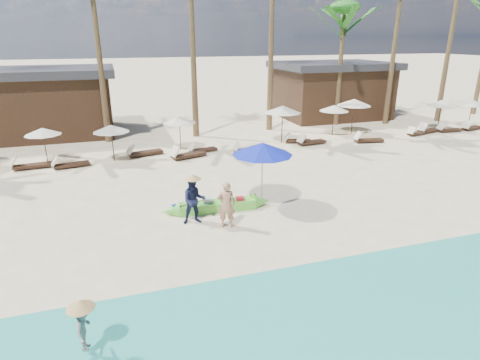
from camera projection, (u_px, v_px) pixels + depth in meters
name	position (u px, v px, depth m)	size (l,w,h in m)	color
ground	(219.00, 235.00, 13.23)	(240.00, 240.00, 0.00)	#FFE4BC
wet_sand_strip	(278.00, 337.00, 8.75)	(240.00, 4.50, 0.01)	tan
green_canoe	(217.00, 205.00, 15.06)	(4.63, 0.75, 0.59)	#58C23B
tourist	(226.00, 205.00, 13.55)	(0.60, 0.40, 1.66)	tan
vendor_green	(194.00, 201.00, 13.84)	(0.82, 0.64, 1.69)	#141A39
vendor_yellow	(84.00, 327.00, 8.01)	(0.68, 0.39, 1.05)	gray
blue_umbrella	(263.00, 149.00, 14.96)	(2.29, 2.29, 2.47)	#99999E
resort_parasol_4	(43.00, 131.00, 20.24)	(1.79, 1.79, 1.85)	#351F16
lounger_4_left	(29.00, 165.00, 19.79)	(1.89, 0.73, 0.63)	#351F16
lounger_4_right	(69.00, 164.00, 19.98)	(1.83, 0.83, 0.60)	#351F16
resort_parasol_5	(111.00, 128.00, 20.58)	(1.86, 1.86, 1.92)	#351F16
lounger_5_left	(143.00, 152.00, 21.95)	(2.03, 1.02, 0.66)	#351F16
resort_parasol_6	(179.00, 120.00, 22.67)	(1.88, 1.88, 1.93)	#351F16
lounger_6_left	(186.00, 154.00, 21.51)	(2.07, 1.20, 0.67)	#351F16
lounger_6_right	(201.00, 149.00, 22.63)	(1.69, 0.80, 0.55)	#351F16
resort_parasol_7	(283.00, 109.00, 24.10)	(2.22, 2.22, 2.28)	#351F16
lounger_7_left	(247.00, 149.00, 22.54)	(1.79, 0.61, 0.60)	#351F16
lounger_7_right	(296.00, 140.00, 24.65)	(1.73, 0.95, 0.56)	#351F16
resort_parasol_8	(334.00, 108.00, 26.02)	(1.93, 1.93, 1.99)	#351F16
lounger_8_left	(310.00, 141.00, 24.23)	(1.90, 0.78, 0.63)	#351F16
resort_parasol_9	(354.00, 102.00, 26.42)	(2.25, 2.25, 2.31)	#351F16
lounger_9_left	(367.00, 139.00, 24.72)	(1.89, 0.85, 0.62)	#351F16
lounger_9_right	(416.00, 133.00, 26.53)	(1.70, 0.87, 0.55)	#351F16
resort_parasol_10	(442.00, 103.00, 27.63)	(1.99, 1.99, 2.05)	#351F16
lounger_10_left	(428.00, 130.00, 27.25)	(1.99, 0.96, 0.65)	#351F16
lounger_10_right	(448.00, 129.00, 27.45)	(1.76, 0.69, 0.58)	#351F16
resort_parasol_11	(472.00, 103.00, 28.21)	(1.93, 1.93, 1.98)	#351F16
lounger_11_left	(471.00, 127.00, 28.01)	(1.82, 0.91, 0.59)	#351F16
palm_6	(344.00, 23.00, 27.54)	(2.08, 2.08, 8.51)	brown
pavilion_west	(30.00, 102.00, 25.90)	(10.80, 6.60, 4.30)	#351F16
pavilion_east	(331.00, 89.00, 32.19)	(8.80, 6.60, 4.30)	#351F16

